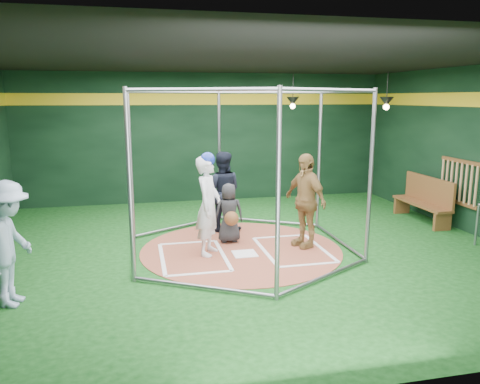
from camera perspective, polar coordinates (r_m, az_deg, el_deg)
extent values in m
cube|color=#0D390F|center=(8.97, 0.14, -7.09)|extent=(10.00, 9.00, 0.02)
cube|color=black|center=(8.53, 0.15, 15.87)|extent=(10.00, 9.00, 0.02)
cube|color=black|center=(12.98, -4.26, 6.58)|extent=(10.00, 0.10, 3.50)
cube|color=black|center=(4.37, 13.26, -3.31)|extent=(10.00, 0.10, 3.50)
cube|color=black|center=(10.83, 27.01, 4.41)|extent=(0.10, 9.00, 3.50)
cube|color=gold|center=(12.90, -4.31, 11.22)|extent=(10.00, 0.01, 0.30)
cylinder|color=#994D37|center=(8.96, 0.14, -6.99)|extent=(3.80, 3.80, 0.01)
cube|color=white|center=(8.68, 0.58, -7.53)|extent=(0.43, 0.43, 0.01)
cube|color=white|center=(9.38, -6.38, -6.16)|extent=(1.10, 0.07, 0.01)
cube|color=white|center=(7.78, -4.98, -9.87)|extent=(1.10, 0.07, 0.01)
cube|color=white|center=(8.53, -9.45, -8.04)|extent=(0.07, 1.70, 0.01)
cube|color=white|center=(8.65, -2.10, -7.61)|extent=(0.07, 1.70, 0.01)
cube|color=white|center=(9.75, 4.84, -5.44)|extent=(1.10, 0.07, 0.01)
cube|color=white|center=(8.23, 8.40, -8.76)|extent=(1.10, 0.07, 0.01)
cube|color=white|center=(8.82, 3.06, -7.24)|extent=(0.07, 1.70, 0.01)
cube|color=white|center=(9.17, 9.74, -6.67)|extent=(0.07, 1.70, 0.01)
cylinder|color=gray|center=(10.29, 9.62, 3.79)|extent=(0.07, 0.07, 3.00)
cylinder|color=gray|center=(10.84, -2.54, 4.32)|extent=(0.07, 0.07, 3.00)
cylinder|color=gray|center=(9.54, -13.18, 3.06)|extent=(0.07, 0.07, 3.00)
cylinder|color=gray|center=(7.27, -13.30, 0.51)|extent=(0.07, 0.07, 3.00)
cylinder|color=gray|center=(6.42, 4.66, -0.64)|extent=(0.07, 0.07, 3.00)
cylinder|color=gray|center=(8.23, 15.62, 1.64)|extent=(0.07, 0.07, 3.00)
cylinder|color=gray|center=(10.42, 3.48, 12.02)|extent=(2.02, 1.20, 0.06)
cylinder|color=gray|center=(10.79, 3.29, -3.57)|extent=(2.02, 1.20, 0.06)
cylinder|color=gray|center=(10.06, -7.74, 11.96)|extent=(2.02, 1.20, 0.06)
cylinder|color=gray|center=(10.44, -7.32, -4.16)|extent=(2.02, 1.20, 0.06)
cylinder|color=gray|center=(8.30, -13.69, 11.88)|extent=(0.06, 2.30, 0.06)
cylinder|color=gray|center=(8.75, -12.80, -7.45)|extent=(0.06, 2.30, 0.06)
cylinder|color=gray|center=(6.63, -5.09, 12.34)|extent=(2.02, 1.20, 0.06)
cylinder|color=gray|center=(7.19, -4.68, -11.43)|extent=(2.02, 1.20, 0.06)
cylinder|color=gray|center=(7.17, 11.26, 12.10)|extent=(2.02, 1.20, 0.06)
cylinder|color=gray|center=(7.69, 10.41, -10.03)|extent=(2.02, 1.20, 0.06)
cylinder|color=gray|center=(9.15, 12.68, 11.85)|extent=(0.06, 2.30, 0.06)
cylinder|color=gray|center=(9.57, 11.92, -5.77)|extent=(0.06, 2.30, 0.06)
cube|color=brown|center=(11.13, 25.35, 3.42)|extent=(0.05, 1.25, 0.08)
cube|color=brown|center=(11.27, 24.97, -1.11)|extent=(0.05, 1.25, 0.08)
cylinder|color=tan|center=(10.76, 26.84, 0.61)|extent=(0.06, 0.06, 0.85)
cylinder|color=tan|center=(10.88, 26.32, 0.76)|extent=(0.06, 0.06, 0.85)
cylinder|color=tan|center=(11.00, 25.82, 0.91)|extent=(0.06, 0.06, 0.85)
cylinder|color=tan|center=(11.12, 25.32, 1.06)|extent=(0.06, 0.06, 0.85)
cylinder|color=tan|center=(11.24, 24.84, 1.20)|extent=(0.06, 0.06, 0.85)
cylinder|color=tan|center=(11.36, 24.36, 1.34)|extent=(0.06, 0.06, 0.85)
cylinder|color=tan|center=(11.49, 23.90, 1.48)|extent=(0.06, 0.06, 0.85)
cylinder|color=tan|center=(11.61, 23.44, 1.62)|extent=(0.06, 0.06, 0.85)
cone|color=black|center=(12.57, 6.45, 10.95)|extent=(0.34, 0.34, 0.22)
sphere|color=#FFD899|center=(12.58, 6.43, 10.36)|extent=(0.14, 0.14, 0.14)
cylinder|color=black|center=(12.58, 6.48, 12.55)|extent=(0.02, 0.02, 0.70)
cone|color=black|center=(11.85, 17.43, 10.49)|extent=(0.34, 0.34, 0.22)
sphere|color=#FFD899|center=(11.85, 17.39, 9.86)|extent=(0.14, 0.14, 0.14)
cylinder|color=black|center=(11.86, 17.53, 12.17)|extent=(0.02, 0.02, 0.70)
imported|color=silver|center=(8.48, -3.89, -1.69)|extent=(0.67, 0.78, 1.81)
sphere|color=navy|center=(8.33, -3.97, 3.98)|extent=(0.26, 0.26, 0.26)
imported|color=tan|center=(9.00, 7.93, -1.02)|extent=(0.79, 1.15, 1.81)
imported|color=black|center=(9.26, -1.36, -2.55)|extent=(0.59, 0.39, 1.18)
sphere|color=brown|center=(9.03, -1.05, -3.25)|extent=(0.28, 0.28, 0.28)
imported|color=black|center=(9.99, -2.21, 0.06)|extent=(0.98, 0.86, 1.72)
imported|color=#90A8BF|center=(7.16, -26.38, -5.70)|extent=(0.84, 1.23, 1.75)
cube|color=brown|center=(11.65, 21.24, -1.34)|extent=(0.42, 1.80, 0.06)
cube|color=brown|center=(11.68, 22.05, 0.28)|extent=(0.06, 1.80, 0.60)
cube|color=brown|center=(11.07, 23.43, -3.33)|extent=(0.40, 0.08, 0.40)
cube|color=brown|center=(12.35, 19.12, -1.55)|extent=(0.40, 0.08, 0.40)
cylinder|color=gray|center=(10.22, 26.91, -3.55)|extent=(0.05, 0.05, 0.83)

